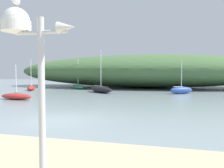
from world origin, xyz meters
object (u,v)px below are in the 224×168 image
seagull_on_radar (16,0)px  sailboat_off_point (31,88)px  sailboat_by_sandbar (78,87)px  mast_structure (25,39)px  sailboat_mid_channel (101,89)px  sailboat_outer_mooring (181,90)px  sailboat_inner_mooring (16,96)px

seagull_on_radar → sailboat_off_point: sailboat_off_point is taller
sailboat_by_sandbar → seagull_on_radar: bearing=-69.3°
mast_structure → sailboat_mid_channel: 22.32m
sailboat_by_sandbar → sailboat_off_point: size_ratio=1.05×
sailboat_outer_mooring → sailboat_off_point: size_ratio=0.92×
mast_structure → seagull_on_radar: size_ratio=8.90×
sailboat_outer_mooring → sailboat_by_sandbar: bearing=164.0°
mast_structure → sailboat_off_point: 27.52m
sailboat_inner_mooring → sailboat_mid_channel: bearing=58.4°
mast_structure → sailboat_mid_channel: (-5.25, 21.55, -2.53)m
seagull_on_radar → sailboat_inner_mooring: size_ratio=0.11×
seagull_on_radar → sailboat_mid_channel: size_ratio=0.07×
mast_structure → sailboat_outer_mooring: 22.87m
seagull_on_radar → sailboat_off_point: 27.49m
mast_structure → sailboat_by_sandbar: bearing=111.1°
sailboat_outer_mooring → sailboat_inner_mooring: size_ratio=1.17×
sailboat_outer_mooring → sailboat_inner_mooring: (-14.18, -9.18, -0.13)m
mast_structure → sailboat_off_point: bearing=124.0°
sailboat_inner_mooring → sailboat_by_sandbar: bearing=89.2°
sailboat_inner_mooring → mast_structure: bearing=-51.9°
sailboat_by_sandbar → sailboat_mid_channel: sailboat_mid_channel is taller
sailboat_off_point → seagull_on_radar: bearing=-56.3°
sailboat_by_sandbar → mast_structure: bearing=-68.9°
mast_structure → sailboat_mid_channel: bearing=103.7°
sailboat_by_sandbar → sailboat_inner_mooring: sailboat_by_sandbar is taller
mast_structure → sailboat_by_sandbar: size_ratio=0.76×
sailboat_off_point → sailboat_mid_channel: sailboat_mid_channel is taller
sailboat_mid_channel → mast_structure: bearing=-76.3°
sailboat_off_point → mast_structure: bearing=-56.0°
sailboat_outer_mooring → sailboat_inner_mooring: sailboat_outer_mooring is taller
mast_structure → sailboat_inner_mooring: 17.02m
mast_structure → sailboat_by_sandbar: (-10.18, 26.43, -2.58)m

